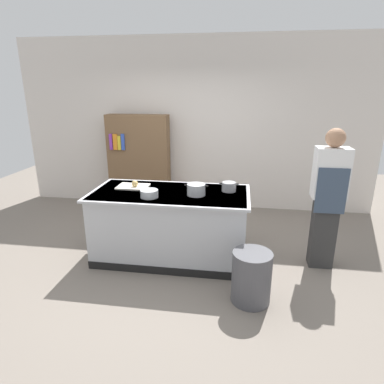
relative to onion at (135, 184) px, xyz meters
name	(u,v)px	position (x,y,z in m)	size (l,w,h in m)	color
ground_plane	(171,256)	(0.48, -0.10, -0.96)	(10.00, 10.00, 0.00)	slate
back_wall	(194,125)	(0.48, 2.00, 0.54)	(6.40, 0.12, 3.00)	silver
counter_island	(171,224)	(0.48, -0.10, -0.50)	(1.98, 0.98, 0.90)	#B7BABF
cutting_board	(133,187)	(-0.04, 0.03, -0.05)	(0.40, 0.28, 0.02)	silver
onion	(135,184)	(0.00, 0.00, 0.00)	(0.08, 0.08, 0.08)	tan
stock_pot	(196,190)	(0.82, -0.17, 0.01)	(0.29, 0.22, 0.14)	#B7BABF
sauce_pan	(229,187)	(1.21, 0.05, 0.00)	(0.24, 0.18, 0.12)	#99999E
mixing_bowl	(149,194)	(0.28, -0.33, -0.02)	(0.21, 0.21, 0.09)	#B7BABF
trash_bin	(251,277)	(1.50, -0.90, -0.68)	(0.41, 0.41, 0.56)	#4C4C51
person_chef	(328,197)	(2.38, -0.04, -0.05)	(0.38, 0.25, 1.72)	#303030
bookshelf	(139,162)	(-0.48, 1.70, -0.11)	(1.10, 0.31, 1.70)	brown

